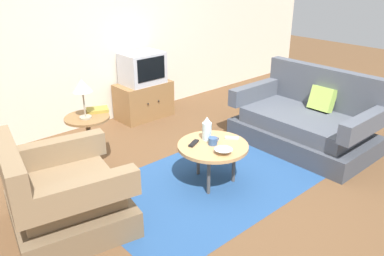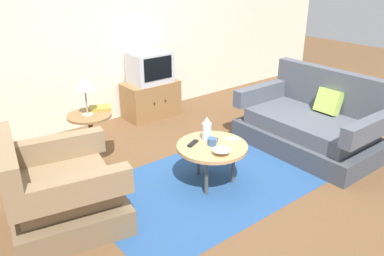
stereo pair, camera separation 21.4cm
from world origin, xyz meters
name	(u,v)px [view 2 (the right image)]	position (x,y,z in m)	size (l,w,h in m)	color
ground_plane	(216,183)	(0.00, 0.00, 0.00)	(16.00, 16.00, 0.00)	brown
back_wall	(101,24)	(0.00, 2.35, 1.35)	(9.00, 0.12, 2.70)	beige
area_rug	(211,182)	(-0.03, 0.04, 0.00)	(2.49, 1.51, 0.00)	navy
armchair	(59,193)	(-1.49, 0.36, 0.29)	(1.10, 1.12, 0.84)	brown
couch	(312,125)	(1.48, -0.09, 0.29)	(0.99, 1.65, 0.92)	#3E424B
coffee_table	(212,148)	(-0.03, 0.04, 0.40)	(0.71, 0.71, 0.43)	tan
side_table	(91,130)	(-0.82, 1.12, 0.45)	(0.47, 0.47, 0.62)	olive
tv_stand	(151,99)	(0.53, 2.02, 0.26)	(0.78, 0.47, 0.52)	olive
television	(150,67)	(0.53, 2.02, 0.74)	(0.57, 0.43, 0.44)	#B7B7BC
table_lamp	(84,86)	(-0.85, 1.10, 0.96)	(0.21, 0.21, 0.42)	#9E937A
vase	(207,129)	(0.01, 0.17, 0.55)	(0.10, 0.10, 0.25)	silver
mug	(212,141)	(-0.03, 0.04, 0.47)	(0.13, 0.09, 0.08)	#335184
bowl	(221,152)	(-0.10, -0.16, 0.46)	(0.17, 0.17, 0.05)	silver
tv_remote_dark	(193,143)	(-0.17, 0.18, 0.44)	(0.17, 0.11, 0.02)	black
tv_remote_silver	(232,139)	(0.21, 0.01, 0.44)	(0.13, 0.14, 0.02)	#B2B2B7
book	(100,108)	(-0.66, 1.19, 0.64)	(0.27, 0.24, 0.03)	olive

